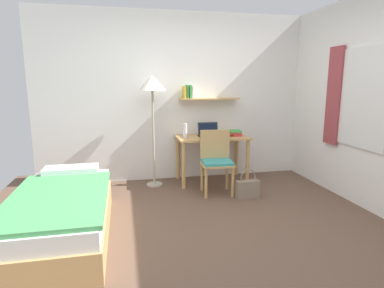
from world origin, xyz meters
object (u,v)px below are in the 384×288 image
laptop (209,133)px  desk_chair (216,159)px  handbag (248,188)px  bed (62,214)px  standing_lamp (152,89)px  book_stack (235,133)px  water_bottle (185,131)px  desk (212,144)px

laptop → desk_chair: bearing=-93.3°
desk_chair → handbag: bearing=-41.0°
bed → standing_lamp: (1.07, 1.44, 1.21)m
standing_lamp → book_stack: 1.44m
book_stack → handbag: book_stack is taller
water_bottle → book_stack: bearing=2.4°
desk → water_bottle: water_bottle is taller
desk_chair → book_stack: size_ratio=3.90×
desk_chair → laptop: laptop is taller
desk_chair → book_stack: 0.72m
bed → desk_chair: desk_chair is taller
desk_chair → water_bottle: size_ratio=4.05×
standing_lamp → laptop: bearing=3.1°
desk → bed: bearing=-143.5°
book_stack → desk: bearing=177.7°
water_bottle → handbag: 1.26m
handbag → book_stack: bearing=83.8°
bed → laptop: size_ratio=5.74×
standing_lamp → desk: bearing=1.1°
laptop → handbag: size_ratio=0.81×
bed → desk_chair: size_ratio=2.12×
desk → standing_lamp: standing_lamp is taller
standing_lamp → water_bottle: size_ratio=7.55×
water_bottle → desk_chair: bearing=-52.8°
desk_chair → water_bottle: 0.68m
water_bottle → laptop: bearing=11.1°
desk → handbag: bearing=-71.5°
standing_lamp → laptop: standing_lamp is taller
laptop → handbag: 1.11m
handbag → desk_chair: bearing=139.0°
desk → water_bottle: (-0.43, -0.05, 0.24)m
desk_chair → laptop: size_ratio=2.71×
desk_chair → water_bottle: water_bottle is taller
desk_chair → standing_lamp: 1.36m
book_stack → bed: bearing=-148.3°
desk_chair → book_stack: bearing=48.5°
standing_lamp → bed: bearing=-126.5°
water_bottle → standing_lamp: bearing=176.4°
desk_chair → handbag: size_ratio=2.20×
desk_chair → handbag: desk_chair is taller
desk → laptop: (-0.05, 0.03, 0.18)m
bed → desk: bearing=36.5°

